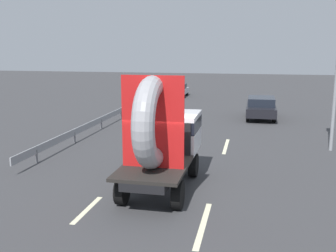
# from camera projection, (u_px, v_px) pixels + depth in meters

# --- Properties ---
(ground_plane) EXTENTS (120.00, 120.00, 0.00)m
(ground_plane) POSITION_uv_depth(u_px,v_px,m) (164.00, 188.00, 13.20)
(ground_plane) COLOR #38383A
(flatbed_truck) EXTENTS (2.02, 4.99, 3.85)m
(flatbed_truck) POSITION_uv_depth(u_px,v_px,m) (163.00, 135.00, 13.11)
(flatbed_truck) COLOR black
(flatbed_truck) RESTS_ON ground_plane
(distant_sedan) EXTENTS (1.87, 4.36, 1.42)m
(distant_sedan) POSITION_uv_depth(u_px,v_px,m) (261.00, 107.00, 26.10)
(distant_sedan) COLOR black
(distant_sedan) RESTS_ON ground_plane
(guardrail) EXTENTS (0.10, 14.09, 0.71)m
(guardrail) POSITION_uv_depth(u_px,v_px,m) (89.00, 126.00, 21.05)
(guardrail) COLOR gray
(guardrail) RESTS_ON ground_plane
(lane_dash_left_near) EXTENTS (0.16, 2.01, 0.01)m
(lane_dash_left_near) POSITION_uv_depth(u_px,v_px,m) (87.00, 210.00, 11.45)
(lane_dash_left_near) COLOR beige
(lane_dash_left_near) RESTS_ON ground_plane
(lane_dash_left_far) EXTENTS (0.16, 2.86, 0.01)m
(lane_dash_left_far) POSITION_uv_depth(u_px,v_px,m) (157.00, 143.00, 19.54)
(lane_dash_left_far) COLOR beige
(lane_dash_left_far) RESTS_ON ground_plane
(lane_dash_right_near) EXTENTS (0.16, 2.89, 0.01)m
(lane_dash_right_near) POSITION_uv_depth(u_px,v_px,m) (203.00, 224.00, 10.50)
(lane_dash_right_near) COLOR beige
(lane_dash_right_near) RESTS_ON ground_plane
(lane_dash_right_far) EXTENTS (0.16, 2.93, 0.01)m
(lane_dash_right_far) POSITION_uv_depth(u_px,v_px,m) (226.00, 146.00, 18.82)
(lane_dash_right_far) COLOR beige
(lane_dash_right_far) RESTS_ON ground_plane
(oncoming_car) EXTENTS (1.60, 3.72, 1.21)m
(oncoming_car) POSITION_uv_depth(u_px,v_px,m) (178.00, 90.00, 37.63)
(oncoming_car) COLOR black
(oncoming_car) RESTS_ON ground_plane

